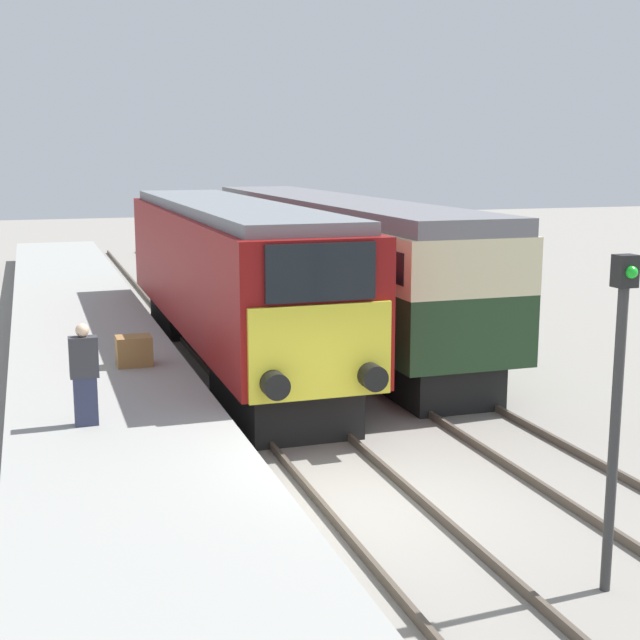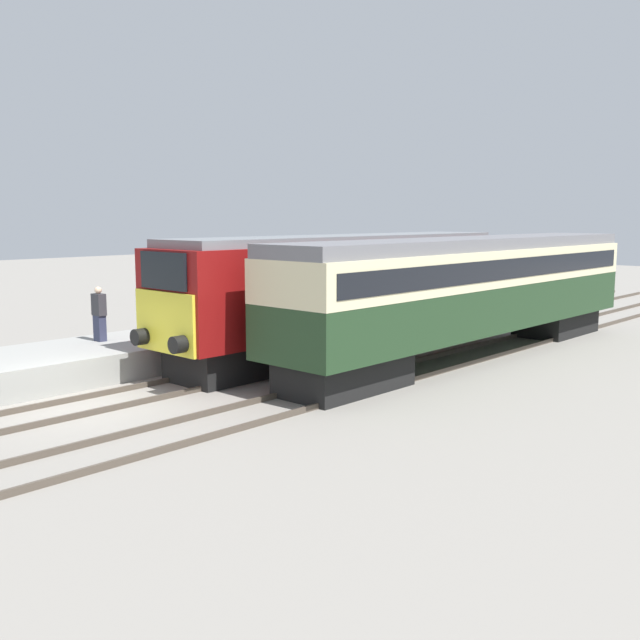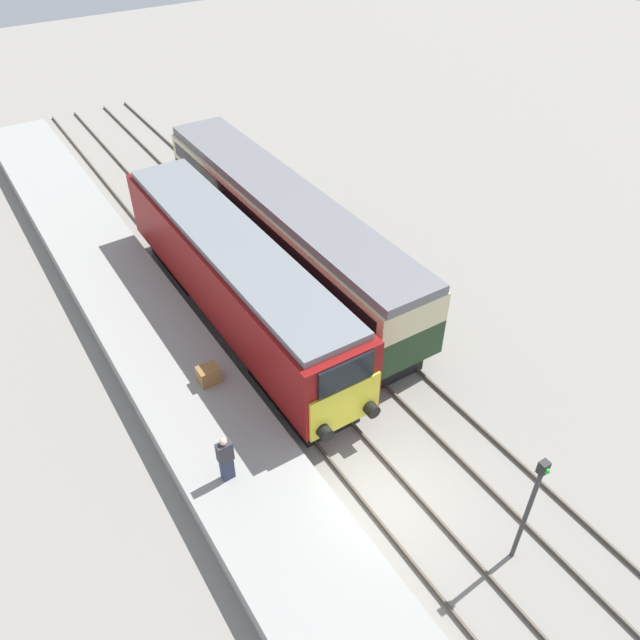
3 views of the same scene
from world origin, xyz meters
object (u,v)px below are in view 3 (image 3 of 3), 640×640
passenger_carriage (285,223)px  luggage_crate (209,374)px  person_on_platform (226,458)px  locomotive (235,278)px  signal_post (530,504)px

passenger_carriage → luggage_crate: bearing=-138.8°
passenger_carriage → person_on_platform: 11.61m
locomotive → person_on_platform: 7.89m
person_on_platform → signal_post: size_ratio=0.41×
passenger_carriage → luggage_crate: size_ratio=24.11×
passenger_carriage → luggage_crate: passenger_carriage is taller
locomotive → passenger_carriage: locomotive is taller
passenger_carriage → signal_post: size_ratio=4.26×
luggage_crate → passenger_carriage: bearing=41.2°
luggage_crate → locomotive: bearing=49.6°
passenger_carriage → luggage_crate: 8.09m
person_on_platform → luggage_crate: (1.18, 3.81, -0.51)m
locomotive → luggage_crate: size_ratio=21.19×
person_on_platform → signal_post: (5.50, -5.85, 0.73)m
locomotive → person_on_platform: locomotive is taller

